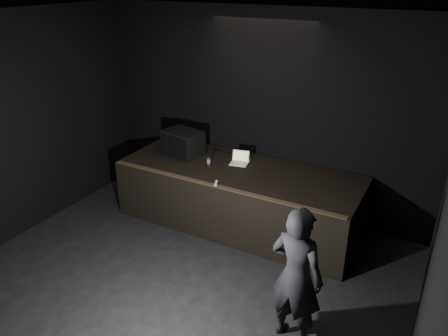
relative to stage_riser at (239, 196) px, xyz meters
name	(u,v)px	position (x,y,z in m)	size (l,w,h in m)	color
ground	(139,323)	(0.00, -2.73, -0.50)	(7.00, 7.00, 0.00)	black
room_walls	(123,176)	(0.00, -2.73, 1.52)	(6.10, 7.10, 3.52)	black
stage_riser	(239,196)	(0.00, 0.00, 0.00)	(4.00, 1.50, 1.00)	black
riser_lip	(218,186)	(0.00, -0.71, 0.51)	(3.92, 0.10, 0.01)	brown
stage_monitor	(183,143)	(-1.17, 0.10, 0.72)	(0.73, 0.59, 0.44)	black
cable	(230,154)	(-0.43, 0.51, 0.51)	(0.02, 0.02, 0.80)	black
laptop	(240,160)	(-0.11, 0.24, 0.55)	(0.33, 0.31, 0.20)	white
beer_can	(209,161)	(-0.53, -0.09, 0.57)	(0.06, 0.06, 0.14)	silver
plastic_cup	(248,161)	(0.02, 0.27, 0.55)	(0.08, 0.08, 0.10)	white
wii_remote	(216,183)	(-0.07, -0.65, 0.52)	(0.04, 0.17, 0.03)	white
person	(296,277)	(1.73, -2.02, 0.38)	(0.64, 0.42, 1.75)	black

